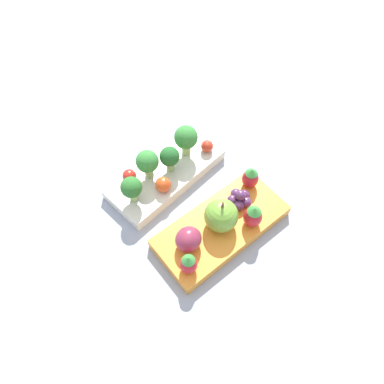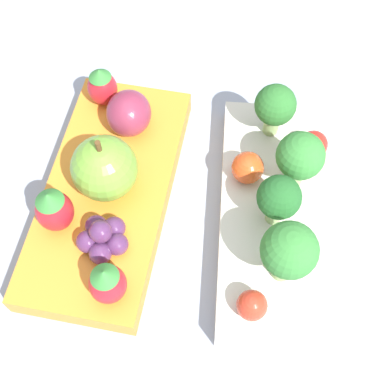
{
  "view_description": "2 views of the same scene",
  "coord_description": "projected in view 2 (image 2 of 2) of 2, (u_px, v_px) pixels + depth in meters",
  "views": [
    {
      "loc": [
        -0.2,
        -0.22,
        0.5
      ],
      "look_at": [
        0.01,
        -0.0,
        0.03
      ],
      "focal_mm": 32.0,
      "sensor_mm": 36.0,
      "label": 1
    },
    {
      "loc": [
        0.21,
        0.02,
        0.4
      ],
      "look_at": [
        0.01,
        -0.0,
        0.03
      ],
      "focal_mm": 50.0,
      "sensor_mm": 36.0,
      "label": 2
    }
  ],
  "objects": [
    {
      "name": "ground_plane",
      "position": [
        195.0,
        200.0,
        0.46
      ],
      "size": [
        4.0,
        4.0,
        0.0
      ],
      "primitive_type": "plane",
      "color": "#939EB2"
    },
    {
      "name": "bento_box_savoury",
      "position": [
        277.0,
        216.0,
        0.44
      ],
      "size": [
        0.21,
        0.1,
        0.02
      ],
      "color": "silver",
      "rests_on": "ground_plane"
    },
    {
      "name": "bento_box_fruit",
      "position": [
        108.0,
        194.0,
        0.45
      ],
      "size": [
        0.23,
        0.12,
        0.02
      ],
      "color": "orange",
      "rests_on": "ground_plane"
    },
    {
      "name": "broccoli_floret_0",
      "position": [
        300.0,
        157.0,
        0.41
      ],
      "size": [
        0.04,
        0.04,
        0.06
      ],
      "color": "#93B770",
      "rests_on": "bento_box_savoury"
    },
    {
      "name": "broccoli_floret_1",
      "position": [
        289.0,
        251.0,
        0.37
      ],
      "size": [
        0.04,
        0.04,
        0.06
      ],
      "color": "#93B770",
      "rests_on": "bento_box_savoury"
    },
    {
      "name": "broccoli_floret_2",
      "position": [
        275.0,
        106.0,
        0.44
      ],
      "size": [
        0.03,
        0.03,
        0.05
      ],
      "color": "#93B770",
      "rests_on": "bento_box_savoury"
    },
    {
      "name": "broccoli_floret_3",
      "position": [
        279.0,
        198.0,
        0.39
      ],
      "size": [
        0.03,
        0.03,
        0.05
      ],
      "color": "#93B770",
      "rests_on": "bento_box_savoury"
    },
    {
      "name": "cherry_tomato_0",
      "position": [
        248.0,
        168.0,
        0.43
      ],
      "size": [
        0.03,
        0.03,
        0.03
      ],
      "color": "#DB4C1E",
      "rests_on": "bento_box_savoury"
    },
    {
      "name": "cherry_tomato_1",
      "position": [
        313.0,
        145.0,
        0.44
      ],
      "size": [
        0.02,
        0.02,
        0.02
      ],
      "color": "red",
      "rests_on": "bento_box_savoury"
    },
    {
      "name": "cherry_tomato_2",
      "position": [
        252.0,
        305.0,
        0.38
      ],
      "size": [
        0.02,
        0.02,
        0.02
      ],
      "color": "red",
      "rests_on": "bento_box_savoury"
    },
    {
      "name": "apple",
      "position": [
        104.0,
        168.0,
        0.41
      ],
      "size": [
        0.05,
        0.05,
        0.06
      ],
      "color": "#70A838",
      "rests_on": "bento_box_fruit"
    },
    {
      "name": "strawberry_0",
      "position": [
        107.0,
        283.0,
        0.38
      ],
      "size": [
        0.03,
        0.03,
        0.04
      ],
      "color": "red",
      "rests_on": "bento_box_fruit"
    },
    {
      "name": "strawberry_1",
      "position": [
        102.0,
        86.0,
        0.46
      ],
      "size": [
        0.03,
        0.03,
        0.04
      ],
      "color": "red",
      "rests_on": "bento_box_fruit"
    },
    {
      "name": "strawberry_2",
      "position": [
        54.0,
        209.0,
        0.4
      ],
      "size": [
        0.03,
        0.03,
        0.04
      ],
      "color": "red",
      "rests_on": "bento_box_fruit"
    },
    {
      "name": "plum",
      "position": [
        129.0,
        113.0,
        0.45
      ],
      "size": [
        0.04,
        0.04,
        0.04
      ],
      "color": "#892D47",
      "rests_on": "bento_box_fruit"
    },
    {
      "name": "grape_cluster",
      "position": [
        103.0,
        237.0,
        0.4
      ],
      "size": [
        0.04,
        0.04,
        0.03
      ],
      "color": "#562D5B",
      "rests_on": "bento_box_fruit"
    }
  ]
}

